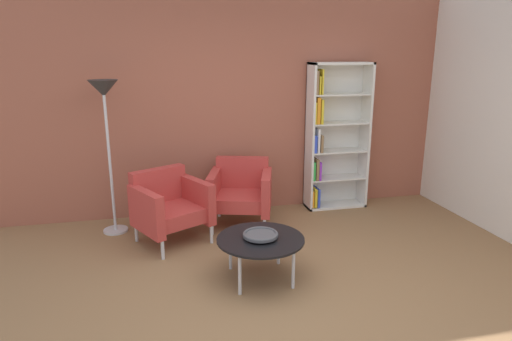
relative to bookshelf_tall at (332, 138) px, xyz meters
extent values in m
plane|color=olive|center=(-1.32, -2.25, -0.94)|extent=(8.32, 8.32, 0.00)
cube|color=#9E5642|center=(-1.32, 0.21, 0.51)|extent=(6.40, 0.12, 2.90)
cube|color=silver|center=(-0.32, -0.02, 0.01)|extent=(0.03, 0.30, 1.90)
cube|color=silver|center=(0.45, -0.02, 0.01)|extent=(0.03, 0.30, 1.90)
cube|color=silver|center=(0.07, -0.02, 0.95)|extent=(0.80, 0.30, 0.03)
cube|color=silver|center=(0.07, -0.02, -0.92)|extent=(0.80, 0.30, 0.03)
cube|color=silver|center=(0.07, 0.12, 0.01)|extent=(0.80, 0.02, 1.90)
cube|color=silver|center=(0.07, -0.02, -0.54)|extent=(0.76, 0.28, 0.02)
cube|color=silver|center=(0.07, -0.02, -0.17)|extent=(0.76, 0.28, 0.02)
cube|color=silver|center=(0.07, -0.02, 0.20)|extent=(0.76, 0.28, 0.02)
cube|color=silver|center=(0.07, -0.02, 0.57)|extent=(0.76, 0.28, 0.02)
cube|color=orange|center=(-0.29, -0.04, -0.78)|extent=(0.03, 0.25, 0.22)
cube|color=yellow|center=(-0.25, -0.06, -0.77)|extent=(0.03, 0.21, 0.25)
cube|color=blue|center=(-0.21, -0.04, -0.77)|extent=(0.03, 0.24, 0.24)
cube|color=green|center=(-0.28, -0.05, -0.40)|extent=(0.03, 0.22, 0.24)
cube|color=olive|center=(-0.24, -0.04, -0.39)|extent=(0.04, 0.24, 0.28)
cube|color=purple|center=(-0.20, -0.06, -0.41)|extent=(0.03, 0.20, 0.24)
cube|color=blue|center=(-0.28, -0.05, -0.05)|extent=(0.04, 0.22, 0.22)
cube|color=white|center=(-0.24, -0.06, 0.00)|extent=(0.03, 0.21, 0.31)
cube|color=olive|center=(-0.19, -0.05, -0.05)|extent=(0.03, 0.22, 0.22)
cube|color=yellow|center=(-0.29, -0.05, 0.35)|extent=(0.02, 0.22, 0.27)
cube|color=orange|center=(-0.25, -0.07, 0.38)|extent=(0.04, 0.19, 0.33)
cube|color=yellow|center=(-0.20, -0.04, 0.36)|extent=(0.03, 0.25, 0.30)
cube|color=olive|center=(-0.28, -0.06, 0.72)|extent=(0.03, 0.22, 0.29)
cube|color=yellow|center=(-0.25, -0.08, 0.69)|extent=(0.02, 0.17, 0.22)
cube|color=yellow|center=(-0.21, -0.07, 0.73)|extent=(0.02, 0.19, 0.31)
cylinder|color=black|center=(-1.37, -1.73, -0.55)|extent=(0.80, 0.80, 0.02)
cylinder|color=silver|center=(-1.61, -1.97, -0.75)|extent=(0.03, 0.03, 0.38)
cylinder|color=silver|center=(-1.13, -1.97, -0.75)|extent=(0.03, 0.03, 0.38)
cylinder|color=silver|center=(-1.61, -1.49, -0.75)|extent=(0.03, 0.03, 0.38)
cylinder|color=silver|center=(-1.13, -1.49, -0.75)|extent=(0.03, 0.03, 0.38)
cylinder|color=#4C4C51|center=(-1.37, -1.73, -0.53)|extent=(0.13, 0.13, 0.02)
cylinder|color=#4C4C51|center=(-1.37, -1.73, -0.51)|extent=(0.32, 0.32, 0.02)
torus|color=#4C4C51|center=(-1.37, -1.73, -0.49)|extent=(0.32, 0.32, 0.02)
cube|color=#B73833|center=(-1.30, -0.41, -0.62)|extent=(0.78, 0.74, 0.16)
cube|color=#B73833|center=(-1.23, -0.15, -0.35)|extent=(0.65, 0.30, 0.38)
cube|color=#B73833|center=(-1.61, -0.34, -0.51)|extent=(0.27, 0.62, 0.46)
cube|color=#B73833|center=(-1.01, -0.52, -0.51)|extent=(0.27, 0.62, 0.46)
cylinder|color=silver|center=(-1.68, -0.63, -0.82)|extent=(0.04, 0.04, 0.24)
cylinder|color=silver|center=(-1.10, -0.79, -0.82)|extent=(0.04, 0.04, 0.24)
cylinder|color=silver|center=(-1.51, -0.07, -0.82)|extent=(0.04, 0.04, 0.24)
cylinder|color=silver|center=(-0.94, -0.24, -0.82)|extent=(0.04, 0.04, 0.24)
cube|color=#B73833|center=(-2.12, -0.72, -0.62)|extent=(0.84, 0.81, 0.16)
cube|color=#B73833|center=(-2.25, -0.48, -0.35)|extent=(0.62, 0.41, 0.38)
cube|color=#B73833|center=(-2.39, -0.88, -0.51)|extent=(0.38, 0.59, 0.46)
cube|color=#B73833|center=(-1.84, -0.59, -0.51)|extent=(0.38, 0.59, 0.46)
cylinder|color=silver|center=(-2.24, -1.13, -0.82)|extent=(0.04, 0.04, 0.24)
cylinder|color=silver|center=(-1.71, -0.85, -0.82)|extent=(0.04, 0.04, 0.24)
cylinder|color=silver|center=(-2.52, -0.62, -0.82)|extent=(0.04, 0.04, 0.24)
cylinder|color=silver|center=(-1.99, -0.34, -0.82)|extent=(0.04, 0.04, 0.24)
cylinder|color=silver|center=(-2.76, -0.27, -0.92)|extent=(0.28, 0.28, 0.02)
cylinder|color=silver|center=(-2.76, -0.27, -0.09)|extent=(0.03, 0.03, 1.65)
cone|color=#2D2D2D|center=(-2.76, -0.27, 0.71)|extent=(0.32, 0.32, 0.18)
camera|label=1|loc=(-2.25, -5.37, 1.12)|focal=31.33mm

